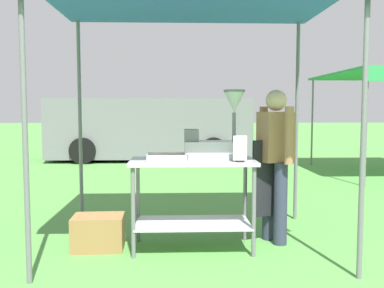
{
  "coord_description": "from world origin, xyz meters",
  "views": [
    {
      "loc": [
        -0.29,
        -3.4,
        1.41
      ],
      "look_at": [
        -0.13,
        1.04,
        1.05
      ],
      "focal_mm": 40.14,
      "sensor_mm": 36.0,
      "label": 1
    }
  ],
  "objects_px": {
    "stall_canopy": "(192,6)",
    "supply_crate": "(98,232)",
    "van_grey": "(151,128)",
    "menu_sign": "(240,151)",
    "vendor": "(275,157)",
    "donut_cart": "(193,184)",
    "donut_tray": "(168,159)",
    "donut_fryer": "(216,137)"
  },
  "relations": [
    {
      "from": "stall_canopy",
      "to": "supply_crate",
      "type": "bearing_deg",
      "value": -175.31
    },
    {
      "from": "stall_canopy",
      "to": "van_grey",
      "type": "bearing_deg",
      "value": 96.44
    },
    {
      "from": "stall_canopy",
      "to": "van_grey",
      "type": "xyz_separation_m",
      "value": [
        -0.87,
        7.69,
        -1.55
      ]
    },
    {
      "from": "menu_sign",
      "to": "vendor",
      "type": "bearing_deg",
      "value": 43.34
    },
    {
      "from": "stall_canopy",
      "to": "menu_sign",
      "type": "distance_m",
      "value": 1.52
    },
    {
      "from": "donut_cart",
      "to": "donut_tray",
      "type": "bearing_deg",
      "value": -155.79
    },
    {
      "from": "donut_tray",
      "to": "vendor",
      "type": "bearing_deg",
      "value": 15.26
    },
    {
      "from": "donut_tray",
      "to": "van_grey",
      "type": "relative_size",
      "value": 0.07
    },
    {
      "from": "menu_sign",
      "to": "van_grey",
      "type": "distance_m",
      "value": 8.11
    },
    {
      "from": "donut_fryer",
      "to": "van_grey",
      "type": "height_order",
      "value": "van_grey"
    },
    {
      "from": "stall_canopy",
      "to": "supply_crate",
      "type": "height_order",
      "value": "stall_canopy"
    },
    {
      "from": "supply_crate",
      "to": "van_grey",
      "type": "xyz_separation_m",
      "value": [
        0.08,
        7.77,
        0.71
      ]
    },
    {
      "from": "stall_canopy",
      "to": "supply_crate",
      "type": "xyz_separation_m",
      "value": [
        -0.95,
        -0.08,
        -2.26
      ]
    },
    {
      "from": "supply_crate",
      "to": "van_grey",
      "type": "height_order",
      "value": "van_grey"
    },
    {
      "from": "donut_tray",
      "to": "donut_fryer",
      "type": "bearing_deg",
      "value": 19.27
    },
    {
      "from": "donut_fryer",
      "to": "donut_tray",
      "type": "bearing_deg",
      "value": -160.73
    },
    {
      "from": "stall_canopy",
      "to": "donut_cart",
      "type": "distance_m",
      "value": 1.78
    },
    {
      "from": "supply_crate",
      "to": "van_grey",
      "type": "relative_size",
      "value": 0.09
    },
    {
      "from": "donut_cart",
      "to": "donut_tray",
      "type": "xyz_separation_m",
      "value": [
        -0.24,
        -0.11,
        0.27
      ]
    },
    {
      "from": "stall_canopy",
      "to": "donut_tray",
      "type": "height_order",
      "value": "stall_canopy"
    },
    {
      "from": "donut_cart",
      "to": "menu_sign",
      "type": "xyz_separation_m",
      "value": [
        0.44,
        -0.21,
        0.36
      ]
    },
    {
      "from": "donut_cart",
      "to": "vendor",
      "type": "bearing_deg",
      "value": 12.59
    },
    {
      "from": "vendor",
      "to": "supply_crate",
      "type": "relative_size",
      "value": 3.12
    },
    {
      "from": "stall_canopy",
      "to": "menu_sign",
      "type": "relative_size",
      "value": 11.57
    },
    {
      "from": "vendor",
      "to": "menu_sign",
      "type": "bearing_deg",
      "value": -136.66
    },
    {
      "from": "donut_cart",
      "to": "supply_crate",
      "type": "relative_size",
      "value": 2.4
    },
    {
      "from": "donut_tray",
      "to": "vendor",
      "type": "distance_m",
      "value": 1.15
    },
    {
      "from": "stall_canopy",
      "to": "vendor",
      "type": "height_order",
      "value": "stall_canopy"
    },
    {
      "from": "donut_fryer",
      "to": "supply_crate",
      "type": "relative_size",
      "value": 1.35
    },
    {
      "from": "donut_tray",
      "to": "van_grey",
      "type": "distance_m",
      "value": 7.92
    },
    {
      "from": "van_grey",
      "to": "donut_tray",
      "type": "bearing_deg",
      "value": -85.48
    },
    {
      "from": "menu_sign",
      "to": "vendor",
      "type": "xyz_separation_m",
      "value": [
        0.43,
        0.4,
        -0.11
      ]
    },
    {
      "from": "donut_cart",
      "to": "supply_crate",
      "type": "bearing_deg",
      "value": 178.75
    },
    {
      "from": "donut_fryer",
      "to": "donut_cart",
      "type": "bearing_deg",
      "value": -166.25
    },
    {
      "from": "menu_sign",
      "to": "donut_fryer",
      "type": "bearing_deg",
      "value": 128.14
    },
    {
      "from": "menu_sign",
      "to": "supply_crate",
      "type": "bearing_deg",
      "value": 170.6
    },
    {
      "from": "vendor",
      "to": "van_grey",
      "type": "distance_m",
      "value": 7.79
    },
    {
      "from": "vendor",
      "to": "supply_crate",
      "type": "xyz_separation_m",
      "value": [
        -1.82,
        -0.17,
        -0.73
      ]
    },
    {
      "from": "donut_tray",
      "to": "supply_crate",
      "type": "bearing_deg",
      "value": 169.56
    },
    {
      "from": "donut_cart",
      "to": "donut_fryer",
      "type": "distance_m",
      "value": 0.52
    },
    {
      "from": "donut_cart",
      "to": "van_grey",
      "type": "height_order",
      "value": "van_grey"
    },
    {
      "from": "menu_sign",
      "to": "vendor",
      "type": "distance_m",
      "value": 0.6
    }
  ]
}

